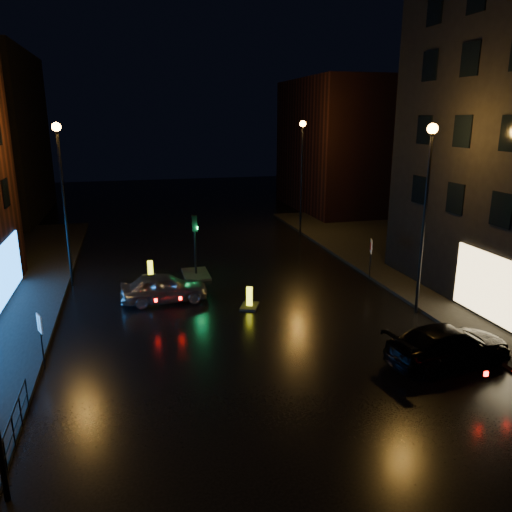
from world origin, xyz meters
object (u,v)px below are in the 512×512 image
object	(u,v)px
dark_sedan	(449,345)
bollard_near	(249,303)
bollard_far	(151,274)
road_sign_right	(371,250)
traffic_signal	(196,267)
silver_hatchback	(164,288)
road_sign_left	(40,328)

from	to	relation	value
dark_sedan	bollard_near	bearing A→B (deg)	30.85
bollard_far	road_sign_right	world-z (taller)	road_sign_right
traffic_signal	bollard_near	distance (m)	5.79
bollard_far	road_sign_right	bearing A→B (deg)	-25.11
silver_hatchback	road_sign_right	distance (m)	11.19
silver_hatchback	bollard_near	size ratio (longest dim) A/B	3.08
bollard_near	bollard_far	xyz separation A→B (m)	(-4.27, 5.62, 0.00)
silver_hatchback	bollard_far	xyz separation A→B (m)	(-0.47, 3.84, -0.49)
bollard_far	bollard_near	bearing A→B (deg)	-62.09
traffic_signal	road_sign_left	distance (m)	11.56
traffic_signal	dark_sedan	xyz separation A→B (m)	(7.43, -12.64, 0.20)
traffic_signal	bollard_far	world-z (taller)	traffic_signal
road_sign_right	bollard_near	bearing A→B (deg)	39.04
dark_sedan	road_sign_right	bearing A→B (deg)	-17.60
dark_sedan	road_sign_left	size ratio (longest dim) A/B	2.40
road_sign_right	bollard_far	bearing A→B (deg)	5.57
bollard_near	road_sign_left	world-z (taller)	road_sign_left
bollard_far	traffic_signal	bearing A→B (deg)	-11.77
traffic_signal	road_sign_left	bearing A→B (deg)	-125.57
silver_hatchback	road_sign_right	world-z (taller)	road_sign_right
dark_sedan	road_sign_right	distance (m)	9.66
bollard_near	road_sign_right	world-z (taller)	road_sign_right
bollard_near	dark_sedan	bearing A→B (deg)	-27.52
traffic_signal	bollard_far	size ratio (longest dim) A/B	2.77
road_sign_left	road_sign_right	distance (m)	16.96
silver_hatchback	bollard_near	bearing A→B (deg)	-117.16
bollard_near	traffic_signal	bearing A→B (deg)	131.74
traffic_signal	dark_sedan	size ratio (longest dim) A/B	0.71
silver_hatchback	road_sign_left	distance (m)	7.35
bollard_far	road_sign_left	bearing A→B (deg)	-123.20
bollard_near	road_sign_left	xyz separation A→B (m)	(-8.46, -3.85, 1.30)
dark_sedan	bollard_far	distance (m)	16.17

